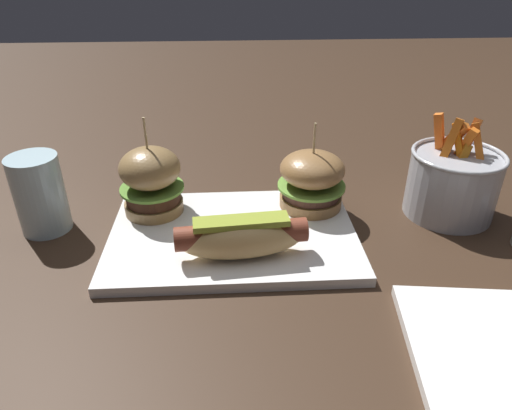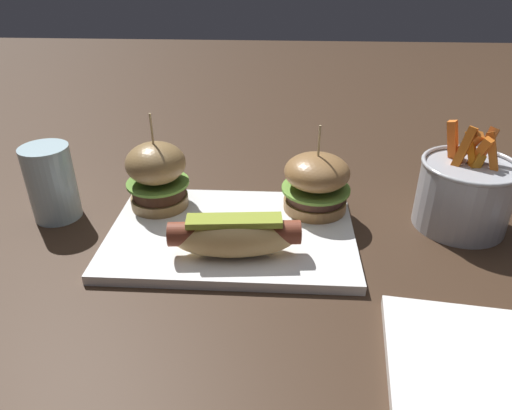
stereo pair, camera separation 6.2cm
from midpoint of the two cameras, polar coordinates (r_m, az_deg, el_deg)
The scene contains 8 objects.
ground_plane at distance 0.65m, azimuth -5.73°, elevation -4.30°, with size 3.00×3.00×0.00m, color #382619.
platter_main at distance 0.65m, azimuth -5.76°, elevation -3.78°, with size 0.34×0.23×0.01m, color white.
hot_dog at distance 0.58m, azimuth -5.09°, elevation -4.01°, with size 0.17×0.07×0.05m.
slider_left at distance 0.69m, azimuth -15.51°, elevation 2.91°, with size 0.09×0.09×0.14m.
slider_right at distance 0.68m, azimuth 4.14°, elevation 3.11°, with size 0.10×0.10×0.13m.
fries_bucket at distance 0.73m, azimuth 20.72°, elevation 2.59°, with size 0.13×0.13×0.15m.
side_plate at distance 0.53m, azimuth 25.24°, elevation -16.50°, with size 0.19×0.19×0.01m, color white.
water_glass at distance 0.73m, azimuth -27.52°, elevation 1.12°, with size 0.07×0.07×0.11m, color silver.
Camera 1 is at (0.00, -0.54, 0.36)m, focal length 32.47 mm.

